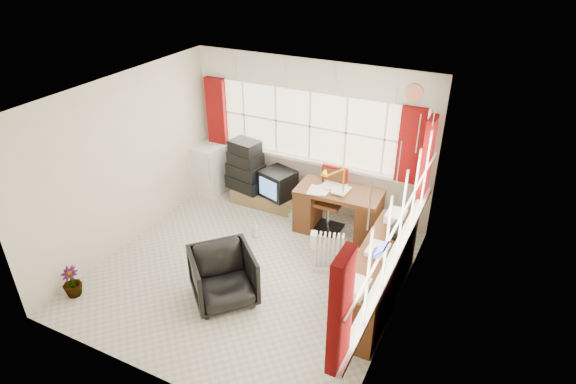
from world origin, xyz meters
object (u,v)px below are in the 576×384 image
object	(u,v)px
radiator	(329,256)
tv_bench	(273,199)
credenza	(377,275)
mini_fridge	(209,169)
desk_lamp	(344,176)
crt_tv	(278,184)
desk	(338,209)
task_chair	(332,197)
office_chair	(223,277)

from	to	relation	value
radiator	tv_bench	xyz separation A→B (m)	(-1.52, 1.24, -0.12)
credenza	mini_fridge	xyz separation A→B (m)	(-3.53, 1.49, 0.06)
desk_lamp	crt_tv	bearing A→B (deg)	165.36
desk	crt_tv	bearing A→B (deg)	169.06
task_chair	tv_bench	world-z (taller)	task_chair
task_chair	credenza	bearing A→B (deg)	-49.62
desk	tv_bench	distance (m)	1.34
radiator	mini_fridge	size ratio (longest dim) A/B	0.68
desk	credenza	bearing A→B (deg)	-51.23
mini_fridge	credenza	bearing A→B (deg)	-22.94
desk_lamp	crt_tv	world-z (taller)	desk_lamp
task_chair	mini_fridge	xyz separation A→B (m)	(-2.37, 0.13, -0.09)
desk_lamp	tv_bench	xyz separation A→B (m)	(-1.37, 0.38, -0.92)
credenza	mini_fridge	world-z (taller)	mini_fridge
office_chair	tv_bench	xyz separation A→B (m)	(-0.54, 2.36, -0.23)
office_chair	desk_lamp	bearing A→B (deg)	20.65
crt_tv	task_chair	bearing A→B (deg)	-6.14
desk_lamp	radiator	size ratio (longest dim) A/B	0.74
office_chair	crt_tv	xyz separation A→B (m)	(-0.41, 2.30, 0.12)
desk_lamp	office_chair	distance (m)	2.26
credenza	crt_tv	bearing A→B (deg)	145.64
desk	office_chair	xyz separation A→B (m)	(-0.73, -2.08, -0.06)
crt_tv	radiator	bearing A→B (deg)	-40.60
radiator	credenza	size ratio (longest dim) A/B	0.30
desk	mini_fridge	xyz separation A→B (m)	(-2.53, 0.25, 0.03)
task_chair	crt_tv	xyz separation A→B (m)	(-0.99, 0.11, -0.06)
tv_bench	mini_fridge	world-z (taller)	mini_fridge
desk	tv_bench	size ratio (longest dim) A/B	0.93
credenza	tv_bench	xyz separation A→B (m)	(-2.28, 1.52, -0.26)
radiator	tv_bench	distance (m)	1.97
office_chair	desk	bearing A→B (deg)	23.92
office_chair	radiator	bearing A→B (deg)	2.10
desk	desk_lamp	distance (m)	0.65
task_chair	credenza	distance (m)	1.79
desk_lamp	crt_tv	distance (m)	1.40
task_chair	crt_tv	world-z (taller)	task_chair
office_chair	radiator	distance (m)	1.48
office_chair	radiator	size ratio (longest dim) A/B	1.28
credenza	crt_tv	size ratio (longest dim) A/B	3.24
radiator	crt_tv	bearing A→B (deg)	139.40
crt_tv	credenza	bearing A→B (deg)	-34.36
desk	mini_fridge	distance (m)	2.54
task_chair	mini_fridge	distance (m)	2.38
desk_lamp	credenza	bearing A→B (deg)	-51.58
desk_lamp	tv_bench	world-z (taller)	desk_lamp
desk	credenza	world-z (taller)	credenza
office_chair	crt_tv	bearing A→B (deg)	53.49
office_chair	mini_fridge	size ratio (longest dim) A/B	0.88
office_chair	crt_tv	world-z (taller)	office_chair
mini_fridge	office_chair	bearing A→B (deg)	-52.40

